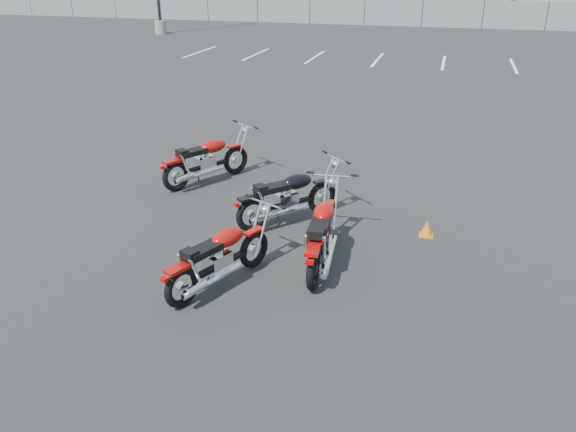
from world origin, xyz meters
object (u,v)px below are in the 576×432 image
(motorcycle_second_black, at_px, (288,197))
(motorcycle_rear_red, at_px, (322,234))
(motorcycle_front_red, at_px, (206,160))
(motorcycle_third_red, at_px, (220,257))

(motorcycle_second_black, xyz_separation_m, motorcycle_rear_red, (0.90, -1.29, 0.02))
(motorcycle_front_red, xyz_separation_m, motorcycle_rear_red, (3.07, -2.71, 0.01))
(motorcycle_third_red, bearing_deg, motorcycle_second_black, 81.85)
(motorcycle_rear_red, bearing_deg, motorcycle_front_red, 138.59)
(motorcycle_second_black, bearing_deg, motorcycle_third_red, -98.15)
(motorcycle_front_red, bearing_deg, motorcycle_second_black, -33.24)
(motorcycle_front_red, distance_m, motorcycle_third_red, 4.18)
(motorcycle_second_black, xyz_separation_m, motorcycle_third_red, (-0.33, -2.33, -0.02))
(motorcycle_second_black, relative_size, motorcycle_rear_red, 0.83)
(motorcycle_front_red, bearing_deg, motorcycle_rear_red, -41.41)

